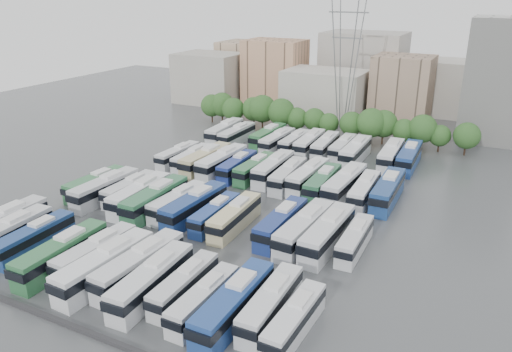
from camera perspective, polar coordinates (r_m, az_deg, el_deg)
The scene contains 56 objects.
ground at distance 77.68m, azimuth -3.19°, elevation -3.31°, with size 220.00×220.00×0.00m, color #424447.
parapet at distance 55.50m, azimuth -21.22°, elevation -15.35°, with size 56.00×0.50×0.50m, color #2D2D30.
tree_line at distance 113.26m, azimuth 6.71°, elevation 6.70°, with size 64.33×7.69×8.19m.
city_buildings at distance 141.87m, azimuth 9.00°, elevation 10.89°, with size 102.00×35.00×20.00m.
apartment_tower at distance 120.50m, azimuth 26.18°, elevation 9.79°, with size 14.00×14.00×26.00m, color silver.
electricity_pylon at distance 116.88m, azimuth 10.29°, elevation 14.08°, with size 9.00×6.91×33.83m.
bus_r0_s0 at distance 75.07m, azimuth -26.99°, elevation -4.90°, with size 2.96×13.21×4.14m.
bus_r0_s1 at distance 71.79m, azimuth -26.47°, elevation -6.00°, with size 3.41×12.98×4.04m.
bus_r0_s2 at distance 69.89m, azimuth -24.00°, elevation -6.46°, with size 2.85×11.82×3.69m.
bus_r0_s4 at distance 64.30m, azimuth -21.34°, elevation -8.25°, with size 3.19×13.19×4.12m.
bus_r0_s5 at distance 63.44m, azimuth -17.84°, elevation -8.38°, with size 3.00×12.00×3.74m.
bus_r0_s6 at distance 59.94m, azimuth -16.84°, elevation -9.79°, with size 3.55×13.70×4.26m.
bus_r0_s7 at distance 59.22m, azimuth -13.20°, elevation -9.89°, with size 3.48×13.24×4.12m.
bus_r0_s8 at distance 56.21m, azimuth -11.81°, elevation -11.61°, with size 3.43×13.03×4.05m.
bus_r0_s9 at distance 55.56m, azimuth -8.21°, elevation -12.15°, with size 2.57×10.96×3.43m.
bus_r0_s10 at distance 52.99m, azimuth -5.97°, elevation -13.83°, with size 2.50×10.95×3.43m.
bus_r0_s11 at distance 51.57m, azimuth -2.54°, elevation -14.34°, with size 2.96×13.19×4.13m.
bus_r0_s12 at distance 51.92m, azimuth 1.70°, elevation -14.36°, with size 2.86×11.80×3.68m.
bus_r0_s13 at distance 50.15m, azimuth 4.43°, elevation -16.07°, with size 2.63×10.86×3.39m.
bus_r1_s0 at distance 84.97m, azimuth -17.87°, elevation -0.86°, with size 3.13×11.73×3.64m.
bus_r1_s1 at distance 81.98m, azimuth -16.86°, elevation -1.38°, with size 3.30×13.04×4.06m.
bus_r1_s2 at distance 81.52m, azimuth -14.21°, elevation -1.44°, with size 2.49×11.23×3.52m.
bus_r1_s3 at distance 78.15m, azimuth -13.12°, elevation -2.10°, with size 3.33×13.09×4.07m.
bus_r1_s4 at distance 75.82m, azimuth -11.42°, elevation -2.63°, with size 3.19×13.52×4.23m.
bus_r1_s5 at distance 75.02m, azimuth -8.94°, elevation -2.95°, with size 3.09×11.78×3.66m.
bus_r1_s6 at distance 72.84m, azimuth -7.06°, elevation -3.41°, with size 3.54×13.26×4.12m.
bus_r1_s7 at distance 70.85m, azimuth -4.71°, elevation -4.33°, with size 2.57×11.02×3.45m.
bus_r1_s8 at distance 69.49m, azimuth -2.43°, elevation -4.65°, with size 3.04×12.11×3.77m.
bus_r1_s10 at distance 67.55m, azimuth 2.89°, elevation -5.38°, with size 2.77×12.49×3.92m.
bus_r1_s11 at distance 65.91m, azimuth 5.56°, elevation -6.01°, with size 3.63×13.64×4.24m.
bus_r1_s12 at distance 65.13m, azimuth 8.17°, elevation -6.49°, with size 3.32×13.53×4.22m.
bus_r1_s13 at distance 65.05m, azimuth 11.22°, elevation -7.13°, with size 2.65×10.88×3.40m.
bus_r2_s1 at distance 96.15m, azimuth -8.90°, elevation 2.38°, with size 2.85×11.26×3.51m.
bus_r2_s2 at distance 94.02m, azimuth -7.32°, elevation 2.04°, with size 2.85×11.33×3.53m.
bus_r2_s3 at distance 91.94m, azimuth -5.76°, elevation 1.88°, with size 3.38×13.40×4.17m.
bus_r2_s4 at distance 90.39m, azimuth -3.91°, elevation 1.62°, with size 3.37×13.57×4.23m.
bus_r2_s5 at distance 88.95m, azimuth -2.15°, elevation 1.15°, with size 2.93×11.77×3.67m.
bus_r2_s6 at distance 87.69m, azimuth -0.10°, elevation 0.88°, with size 2.93×11.86×3.70m.
bus_r2_s7 at distance 87.25m, azimuth 2.00°, elevation 0.89°, with size 3.14×13.00×4.06m.
bus_r2_s8 at distance 84.40m, azimuth 3.66°, elevation 0.07°, with size 3.27×12.30×3.82m.
bus_r2_s9 at distance 84.06m, azimuth 5.98°, elevation -0.03°, with size 3.20×12.78×3.98m.
bus_r2_s10 at distance 81.67m, azimuth 7.62°, elevation -0.78°, with size 3.01×12.46×3.89m.
bus_r2_s11 at distance 81.22m, azimuth 10.10°, elevation -0.91°, with size 3.60×13.72×4.27m.
bus_r2_s12 at distance 79.87m, azimuth 12.26°, elevation -1.64°, with size 3.05×12.13×3.78m.
bus_r2_s13 at distance 80.18m, azimuth 14.82°, elevation -1.60°, with size 3.27×13.60×4.25m.
bus_r3_s1 at distance 110.01m, azimuth -3.60°, elevation 5.12°, with size 3.42×13.27×4.13m.
bus_r3_s2 at distance 107.89m, azimuth -2.21°, elevation 4.75°, with size 2.90×12.28×3.84m.
bus_r3_s4 at distance 106.56m, azimuth 1.40°, elevation 4.58°, with size 3.07×12.66×3.95m.
bus_r3_s5 at distance 103.57m, azimuth 2.45°, elevation 4.05°, with size 3.13×12.24×3.81m.
bus_r3_s6 at distance 103.27m, azimuth 4.42°, elevation 3.90°, with size 2.60×11.50×3.60m.
bus_r3_s7 at distance 102.14m, azimuth 6.14°, elevation 3.75°, with size 3.23×12.79×3.98m.
bus_r3_s8 at distance 101.24m, azimuth 7.91°, elevation 3.47°, with size 3.26×12.27×3.81m.
bus_r3_s9 at distance 100.75m, azimuth 9.88°, elevation 3.23°, with size 2.76×11.82×3.70m.
bus_r3_s10 at distance 97.88m, azimuth 11.30°, elevation 2.76°, with size 3.05×13.33×4.17m.
bus_r3_s12 at distance 97.47m, azimuth 15.16°, elevation 2.35°, with size 3.43×13.35×4.15m.
bus_r3_s13 at distance 97.16m, azimuth 17.09°, elevation 2.10°, with size 3.36×13.44×4.19m.
Camera 1 is at (36.12, -61.02, 31.71)m, focal length 35.00 mm.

